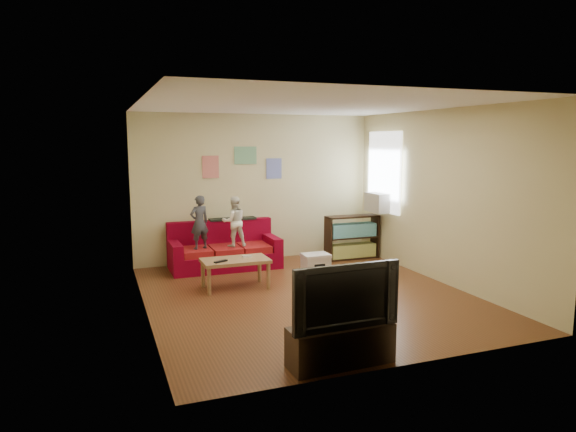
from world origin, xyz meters
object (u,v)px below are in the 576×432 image
object	(u,v)px
child_a	(199,222)
bookshelf	(352,239)
television	(341,294)
sofa	(224,252)
coffee_table	(235,263)
child_b	(234,222)
file_box	(316,263)
tv_stand	(341,345)

from	to	relation	value
child_a	bookshelf	size ratio (longest dim) A/B	0.89
child_a	bookshelf	bearing A→B (deg)	163.90
television	sofa	bearing A→B (deg)	90.31
sofa	television	xyz separation A→B (m)	(0.15, -4.31, 0.45)
child_a	coffee_table	bearing A→B (deg)	88.85
child_b	television	bearing A→B (deg)	90.11
file_box	sofa	bearing A→B (deg)	147.50
television	child_b	bearing A→B (deg)	88.34
child_b	bookshelf	bearing A→B (deg)	179.75
coffee_table	bookshelf	xyz separation A→B (m)	(2.58, 1.16, -0.02)
sofa	coffee_table	bearing A→B (deg)	-96.17
child_a	file_box	size ratio (longest dim) A/B	2.00
coffee_table	bookshelf	world-z (taller)	bookshelf
coffee_table	bookshelf	bearing A→B (deg)	24.23
sofa	bookshelf	world-z (taller)	sofa
coffee_table	file_box	bearing A→B (deg)	16.73
coffee_table	tv_stand	distance (m)	3.00
child_a	tv_stand	size ratio (longest dim) A/B	0.85
bookshelf	coffee_table	bearing A→B (deg)	-155.77
child_b	coffee_table	size ratio (longest dim) A/B	0.87
file_box	tv_stand	bearing A→B (deg)	-109.74
sofa	child_b	distance (m)	0.60
child_b	coffee_table	xyz separation A→B (m)	(-0.29, -1.17, -0.45)
sofa	file_box	bearing A→B (deg)	-32.50
bookshelf	child_b	bearing A→B (deg)	179.65
child_a	coffee_table	xyz separation A→B (m)	(0.31, -1.17, -0.47)
child_a	television	bearing A→B (deg)	82.42
child_b	tv_stand	bearing A→B (deg)	90.11
coffee_table	sofa	bearing A→B (deg)	83.83
child_a	coffee_table	size ratio (longest dim) A/B	0.91
sofa	television	world-z (taller)	television
tv_stand	television	world-z (taller)	television
tv_stand	bookshelf	bearing A→B (deg)	59.17
tv_stand	coffee_table	bearing A→B (deg)	93.70
tv_stand	television	size ratio (longest dim) A/B	0.95
coffee_table	tv_stand	size ratio (longest dim) A/B	0.94
file_box	child_a	bearing A→B (deg)	158.68
child_b	bookshelf	xyz separation A→B (m)	(2.28, -0.01, -0.47)
tv_stand	sofa	bearing A→B (deg)	90.04
coffee_table	television	bearing A→B (deg)	-84.37
child_a	file_box	xyz separation A→B (m)	(1.83, -0.72, -0.69)
child_a	coffee_table	world-z (taller)	child_a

